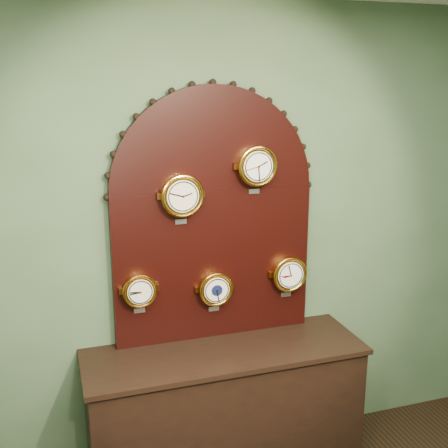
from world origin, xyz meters
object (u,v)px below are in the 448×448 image
object	(u,v)px
arabic_clock	(257,166)
hygrometer	(140,290)
display_board	(213,208)
barometer	(215,289)
tide_clock	(289,274)
shop_counter	(225,415)
roman_clock	(182,195)

from	to	relation	value
arabic_clock	hygrometer	size ratio (longest dim) A/B	1.15
display_board	barometer	xyz separation A→B (m)	(-0.01, -0.07, -0.47)
arabic_clock	tide_clock	world-z (taller)	arabic_clock
tide_clock	hygrometer	bearing A→B (deg)	179.96
shop_counter	arabic_clock	size ratio (longest dim) A/B	5.57
roman_clock	tide_clock	distance (m)	0.85
shop_counter	roman_clock	size ratio (longest dim) A/B	5.42
arabic_clock	barometer	size ratio (longest dim) A/B	1.11
hygrometer	tide_clock	world-z (taller)	tide_clock
tide_clock	arabic_clock	bearing A→B (deg)	-179.92
display_board	barometer	world-z (taller)	display_board
display_board	tide_clock	world-z (taller)	display_board
shop_counter	barometer	xyz separation A→B (m)	(-0.01, 0.15, 0.75)
display_board	roman_clock	xyz separation A→B (m)	(-0.20, -0.07, 0.10)
shop_counter	barometer	size ratio (longest dim) A/B	6.16
shop_counter	hygrometer	bearing A→B (deg)	161.46
barometer	display_board	bearing A→B (deg)	80.70
roman_clock	barometer	world-z (taller)	roman_clock
arabic_clock	tide_clock	size ratio (longest dim) A/B	1.05
display_board	hygrometer	bearing A→B (deg)	-171.85
roman_clock	tide_clock	xyz separation A→B (m)	(0.67, 0.00, -0.53)
roman_clock	tide_clock	size ratio (longest dim) A/B	1.07
roman_clock	arabic_clock	bearing A→B (deg)	0.02
arabic_clock	tide_clock	distance (m)	0.71
hygrometer	tide_clock	size ratio (longest dim) A/B	0.91
arabic_clock	shop_counter	bearing A→B (deg)	-147.34
shop_counter	display_board	bearing A→B (deg)	90.00
arabic_clock	tide_clock	bearing A→B (deg)	0.08
arabic_clock	barometer	xyz separation A→B (m)	(-0.25, 0.00, -0.72)
display_board	barometer	bearing A→B (deg)	-99.30
shop_counter	arabic_clock	bearing A→B (deg)	32.66
arabic_clock	barometer	distance (m)	0.76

